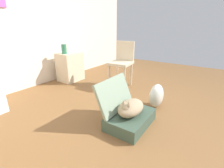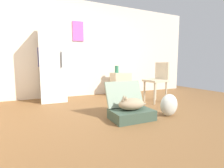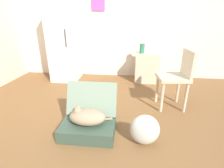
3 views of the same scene
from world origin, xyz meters
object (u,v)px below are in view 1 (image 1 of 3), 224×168
(suitcase_base, at_px, (130,119))
(plastic_bag_white, at_px, (156,96))
(vase_tall, at_px, (64,49))
(chair, at_px, (122,61))
(side_table, at_px, (70,67))
(cat, at_px, (130,108))

(suitcase_base, xyz_separation_m, plastic_bag_white, (0.68, -0.09, 0.11))
(suitcase_base, distance_m, plastic_bag_white, 0.69)
(vase_tall, relative_size, chair, 0.22)
(suitcase_base, relative_size, side_table, 1.03)
(side_table, bearing_deg, vase_tall, -178.86)
(cat, height_order, vase_tall, vase_tall)
(chair, bearing_deg, side_table, -168.83)
(plastic_bag_white, xyz_separation_m, side_table, (0.17, 2.13, 0.13))
(side_table, bearing_deg, plastic_bag_white, -94.58)
(suitcase_base, relative_size, vase_tall, 3.19)
(plastic_bag_white, relative_size, side_table, 0.58)
(vase_tall, bearing_deg, cat, -109.82)
(side_table, bearing_deg, chair, -73.15)
(suitcase_base, distance_m, chair, 1.54)
(cat, bearing_deg, plastic_bag_white, -7.89)
(side_table, xyz_separation_m, chair, (0.36, -1.18, 0.21))
(cat, xyz_separation_m, vase_tall, (0.73, 2.03, 0.49))
(cat, xyz_separation_m, side_table, (0.86, 2.03, 0.07))
(cat, height_order, chair, chair)
(suitcase_base, bearing_deg, cat, 177.81)
(cat, relative_size, plastic_bag_white, 1.39)
(suitcase_base, bearing_deg, plastic_bag_white, -7.97)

